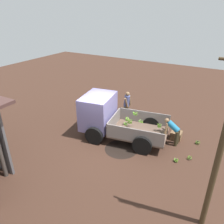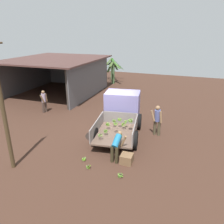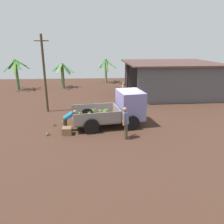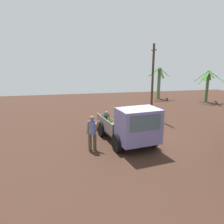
% 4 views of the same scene
% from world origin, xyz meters
% --- Properties ---
extents(ground, '(36.00, 36.00, 0.00)m').
position_xyz_m(ground, '(0.00, 0.00, 0.00)').
color(ground, '#3E271D').
extents(mud_patch_0, '(1.54, 1.54, 0.01)m').
position_xyz_m(mud_patch_0, '(-1.14, 0.24, 0.00)').
color(mud_patch_0, black).
rests_on(mud_patch_0, ground).
extents(cargo_truck, '(4.48, 2.78, 2.11)m').
position_xyz_m(cargo_truck, '(0.19, -0.58, 1.11)').
color(cargo_truck, brown).
rests_on(cargo_truck, ground).
extents(warehouse_shed, '(8.63, 7.76, 3.13)m').
position_xyz_m(warehouse_shed, '(6.00, 7.32, 2.34)').
color(warehouse_shed, '#545255').
rests_on(warehouse_shed, ground).
extents(utility_pole, '(0.97, 0.16, 5.46)m').
position_xyz_m(utility_pole, '(-5.13, 2.45, 2.80)').
color(utility_pole, '#43331F').
rests_on(utility_pole, ground).
extents(banana_palm_3, '(2.02, 2.34, 2.48)m').
position_xyz_m(banana_palm_3, '(12.86, 4.81, 1.32)').
color(banana_palm_3, '#6A8653').
rests_on(banana_palm_3, ground).
extents(banana_palm_4, '(2.18, 2.27, 2.44)m').
position_xyz_m(banana_palm_4, '(10.95, 3.96, 1.30)').
color(banana_palm_4, '#47663C').
rests_on(banana_palm_4, ground).
extents(person_foreground_visitor, '(0.44, 0.68, 1.73)m').
position_xyz_m(person_foreground_visitor, '(0.03, -2.67, 0.96)').
color(person_foreground_visitor, '#49402D').
rests_on(person_foreground_visitor, ground).
extents(person_worker_loading, '(0.78, 0.64, 1.27)m').
position_xyz_m(person_worker_loading, '(-3.06, -1.44, 0.76)').
color(person_worker_loading, '#332D1B').
rests_on(person_worker_loading, ground).
extents(person_bystander_near_shed, '(0.64, 0.37, 1.59)m').
position_xyz_m(person_bystander_near_shed, '(0.85, 5.31, 0.88)').
color(person_bystander_near_shed, '#44342D').
rests_on(person_bystander_near_shed, ground).
extents(banana_bunch_on_ground_0, '(0.19, 0.20, 0.17)m').
position_xyz_m(banana_bunch_on_ground_0, '(-3.64, -0.12, 0.09)').
color(banana_bunch_on_ground_0, '#4A4230').
rests_on(banana_bunch_on_ground_0, ground).
extents(banana_bunch_on_ground_1, '(0.23, 0.24, 0.19)m').
position_xyz_m(banana_bunch_on_ground_1, '(-4.18, -2.01, 0.10)').
color(banana_bunch_on_ground_1, '#453E2D').
rests_on(banana_bunch_on_ground_1, ground).
extents(banana_bunch_on_ground_2, '(0.20, 0.20, 0.18)m').
position_xyz_m(banana_bunch_on_ground_2, '(-4.11, -0.57, 0.10)').
color(banana_bunch_on_ground_2, '#4A4330').
rests_on(banana_bunch_on_ground_2, ground).
extents(wooden_crate_0, '(0.52, 0.52, 0.41)m').
position_xyz_m(wooden_crate_0, '(-3.14, -1.94, 0.20)').
color(wooden_crate_0, brown).
rests_on(wooden_crate_0, ground).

